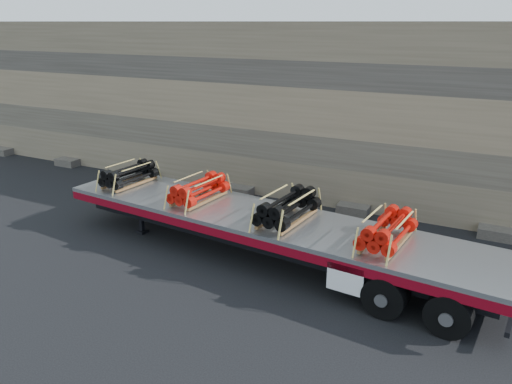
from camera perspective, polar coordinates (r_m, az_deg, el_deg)
ground at (r=16.13m, az=-0.66°, el=-6.78°), size 120.00×120.00×0.00m
rock_wall at (r=20.81m, az=7.72°, el=9.08°), size 44.00×3.00×7.00m
trailer at (r=15.43m, az=0.77°, el=-5.12°), size 14.37×4.05×1.42m
bundle_front at (r=18.46m, az=-14.29°, el=1.88°), size 1.18×2.08×0.71m
bundle_midfront at (r=16.37m, az=-6.53°, el=0.22°), size 1.22×2.14×0.73m
bundle_midrear at (r=14.62m, az=3.63°, el=-1.87°), size 1.33×2.34×0.80m
bundle_rear at (r=13.56m, az=14.75°, el=-4.31°), size 1.24×2.18×0.74m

